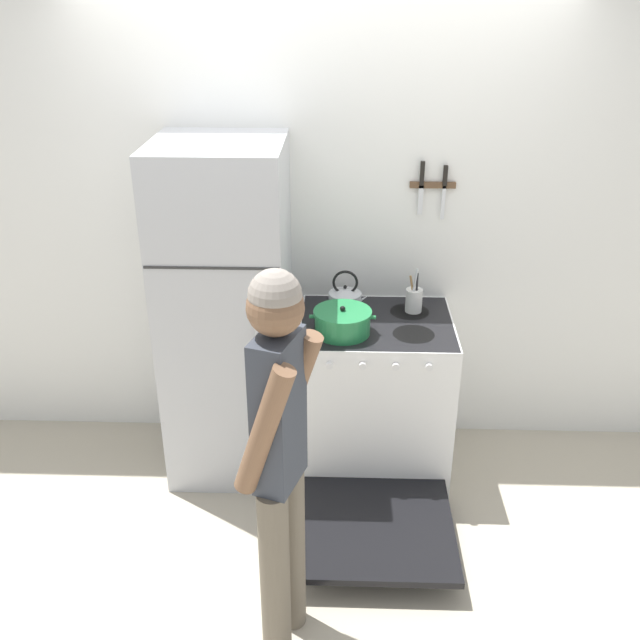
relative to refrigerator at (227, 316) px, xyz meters
name	(u,v)px	position (x,y,z in m)	size (l,w,h in m)	color
ground_plane	(322,426)	(0.49, 0.33, -0.91)	(14.00, 14.00, 0.00)	#B2A893
wall_back	(322,229)	(0.49, 0.36, 0.36)	(10.00, 0.06, 2.55)	silver
refrigerator	(227,316)	(0.00, 0.00, 0.00)	(0.64, 0.68, 1.83)	#B7BABF
stove_range	(374,399)	(0.79, -0.04, -0.47)	(0.80, 1.38, 0.89)	white
dutch_oven_pot	(342,322)	(0.61, -0.14, 0.04)	(0.33, 0.29, 0.15)	#237A42
tea_kettle	(345,299)	(0.62, 0.13, 0.05)	(0.22, 0.18, 0.23)	silver
utensil_jar	(414,300)	(0.99, 0.13, 0.05)	(0.09, 0.09, 0.25)	silver
person	(280,451)	(0.38, -1.23, 0.04)	(0.34, 0.40, 1.68)	#6B6051
wall_knife_strip	(433,183)	(1.07, 0.31, 0.64)	(0.24, 0.03, 0.31)	brown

